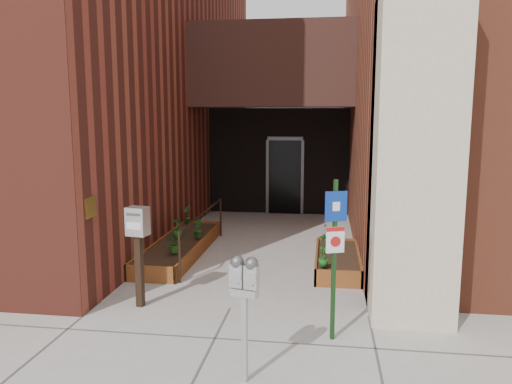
% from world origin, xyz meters
% --- Properties ---
extents(ground, '(80.00, 80.00, 0.00)m').
position_xyz_m(ground, '(0.00, 0.00, 0.00)').
color(ground, '#9E9991').
rests_on(ground, ground).
extents(architecture, '(20.00, 14.60, 10.00)m').
position_xyz_m(architecture, '(-0.18, 6.89, 4.98)').
color(architecture, maroon).
rests_on(architecture, ground).
extents(planter_left, '(0.90, 3.60, 0.30)m').
position_xyz_m(planter_left, '(-1.55, 2.70, 0.13)').
color(planter_left, brown).
rests_on(planter_left, ground).
extents(planter_right, '(0.80, 2.20, 0.30)m').
position_xyz_m(planter_right, '(1.60, 2.20, 0.13)').
color(planter_right, brown).
rests_on(planter_right, ground).
extents(handrail, '(0.04, 3.34, 0.90)m').
position_xyz_m(handrail, '(-1.05, 2.65, 0.75)').
color(handrail, black).
rests_on(handrail, ground).
extents(parking_meter, '(0.32, 0.18, 1.38)m').
position_xyz_m(parking_meter, '(0.54, -1.96, 1.07)').
color(parking_meter, '#AEAEB0').
rests_on(parking_meter, ground).
extents(sign_post, '(0.27, 0.11, 2.04)m').
position_xyz_m(sign_post, '(1.48, -0.81, 1.26)').
color(sign_post, '#143613').
rests_on(sign_post, ground).
extents(payment_dropbox, '(0.33, 0.27, 1.50)m').
position_xyz_m(payment_dropbox, '(-1.33, -0.09, 1.08)').
color(payment_dropbox, black).
rests_on(payment_dropbox, ground).
extents(shrub_left_a, '(0.44, 0.44, 0.35)m').
position_xyz_m(shrub_left_a, '(-1.37, 1.77, 0.48)').
color(shrub_left_a, '#235518').
rests_on(shrub_left_a, planter_left).
extents(shrub_left_b, '(0.26, 0.26, 0.37)m').
position_xyz_m(shrub_left_b, '(-1.25, 2.95, 0.49)').
color(shrub_left_b, '#195016').
rests_on(shrub_left_b, planter_left).
extents(shrub_left_c, '(0.33, 0.33, 0.41)m').
position_xyz_m(shrub_left_c, '(-1.66, 2.86, 0.51)').
color(shrub_left_c, '#225D1A').
rests_on(shrub_left_c, planter_left).
extents(shrub_left_d, '(0.30, 0.30, 0.41)m').
position_xyz_m(shrub_left_d, '(-1.85, 4.30, 0.50)').
color(shrub_left_d, '#1E631C').
rests_on(shrub_left_d, planter_left).
extents(shrub_right_a, '(0.24, 0.24, 0.33)m').
position_xyz_m(shrub_right_a, '(1.35, 1.30, 0.47)').
color(shrub_right_a, '#1A5718').
rests_on(shrub_right_a, planter_right).
extents(shrub_right_b, '(0.20, 0.20, 0.36)m').
position_xyz_m(shrub_right_b, '(1.35, 2.16, 0.48)').
color(shrub_right_b, '#1C5919').
rests_on(shrub_right_b, planter_right).
extents(shrub_right_c, '(0.37, 0.37, 0.31)m').
position_xyz_m(shrub_right_c, '(1.46, 3.10, 0.45)').
color(shrub_right_c, '#1F631C').
rests_on(shrub_right_c, planter_right).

